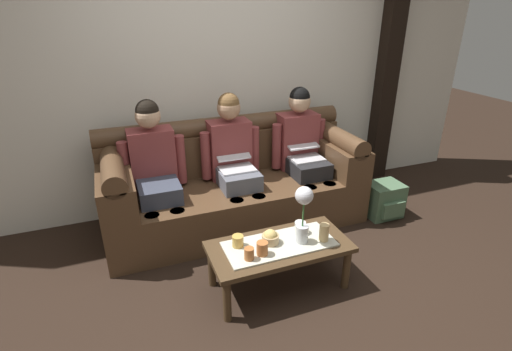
{
  "coord_description": "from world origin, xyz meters",
  "views": [
    {
      "loc": [
        -0.99,
        -1.97,
        1.95
      ],
      "look_at": [
        0.09,
        0.82,
        0.6
      ],
      "focal_mm": 27.21,
      "sensor_mm": 36.0,
      "label": 1
    }
  ],
  "objects": [
    {
      "name": "person_left",
      "position": [
        -0.7,
        1.17,
        0.66
      ],
      "size": [
        0.56,
        0.67,
        1.22
      ],
      "color": "#383D4C",
      "rests_on": "ground_plane"
    },
    {
      "name": "backpack_right",
      "position": [
        1.39,
        0.71,
        0.17
      ],
      "size": [
        0.34,
        0.31,
        0.34
      ],
      "color": "#4C6B4C",
      "rests_on": "ground_plane"
    },
    {
      "name": "cup_far_right",
      "position": [
        0.31,
        0.05,
        0.44
      ],
      "size": [
        0.07,
        0.07,
        0.13
      ],
      "primitive_type": "cylinder",
      "color": "#DBB77A",
      "rests_on": "coffee_table"
    },
    {
      "name": "cup_far_center",
      "position": [
        0.2,
        0.2,
        0.42
      ],
      "size": [
        0.08,
        0.08,
        0.09
      ],
      "primitive_type": "cylinder",
      "color": "white",
      "rests_on": "coffee_table"
    },
    {
      "name": "person_right",
      "position": [
        0.7,
        1.17,
        0.66
      ],
      "size": [
        0.56,
        0.67,
        1.22
      ],
      "color": "#232326",
      "rests_on": "ground_plane"
    },
    {
      "name": "flower_vase",
      "position": [
        0.16,
        0.09,
        0.64
      ],
      "size": [
        0.13,
        0.13,
        0.43
      ],
      "color": "silver",
      "rests_on": "coffee_table"
    },
    {
      "name": "cup_near_right",
      "position": [
        -0.16,
        0.05,
        0.42
      ],
      "size": [
        0.08,
        0.08,
        0.09
      ],
      "primitive_type": "cylinder",
      "color": "#B26633",
      "rests_on": "coffee_table"
    },
    {
      "name": "person_middle",
      "position": [
        0.0,
        1.17,
        0.66
      ],
      "size": [
        0.56,
        0.67,
        1.22
      ],
      "color": "#595B66",
      "rests_on": "ground_plane"
    },
    {
      "name": "ground_plane",
      "position": [
        0.0,
        0.0,
        0.0
      ],
      "size": [
        14.0,
        14.0,
        0.0
      ],
      "primitive_type": "plane",
      "color": "black"
    },
    {
      "name": "timber_pillar",
      "position": [
        1.93,
        1.58,
        1.45
      ],
      "size": [
        0.2,
        0.2,
        2.9
      ],
      "primitive_type": "cube",
      "color": "black",
      "rests_on": "ground_plane"
    },
    {
      "name": "snack_bowl",
      "position": [
        -0.06,
        0.16,
        0.42
      ],
      "size": [
        0.12,
        0.12,
        0.1
      ],
      "color": "tan",
      "rests_on": "coffee_table"
    },
    {
      "name": "back_wall_patterned",
      "position": [
        0.0,
        1.7,
        1.45
      ],
      "size": [
        6.0,
        0.12,
        2.9
      ],
      "primitive_type": "cube",
      "color": "silver",
      "rests_on": "ground_plane"
    },
    {
      "name": "couch",
      "position": [
        0.0,
        1.17,
        0.37
      ],
      "size": [
        2.35,
        0.88,
        0.96
      ],
      "color": "#513823",
      "rests_on": "ground_plane"
    },
    {
      "name": "coffee_table",
      "position": [
        0.0,
        0.12,
        0.32
      ],
      "size": [
        1.01,
        0.48,
        0.38
      ],
      "color": "#47331E",
      "rests_on": "ground_plane"
    },
    {
      "name": "cup_far_left",
      "position": [
        -0.26,
        0.03,
        0.42
      ],
      "size": [
        0.07,
        0.07,
        0.08
      ],
      "primitive_type": "cylinder",
      "color": "#B26633",
      "rests_on": "coffee_table"
    },
    {
      "name": "cup_near_left",
      "position": [
        -0.29,
        0.2,
        0.42
      ],
      "size": [
        0.08,
        0.08,
        0.08
      ],
      "primitive_type": "cylinder",
      "color": "gold",
      "rests_on": "coffee_table"
    }
  ]
}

